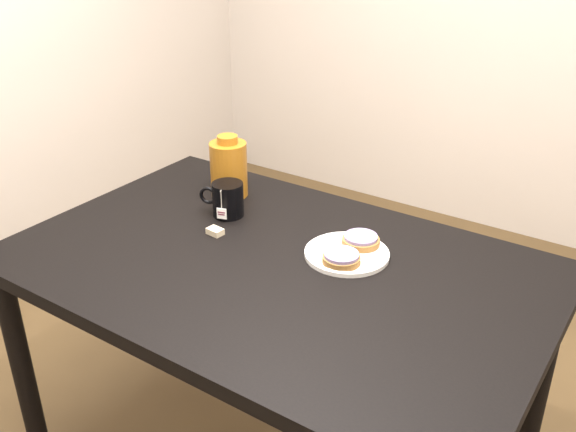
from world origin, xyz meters
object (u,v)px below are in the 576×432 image
(table, at_px, (275,288))
(mug, at_px, (227,199))
(bagel_back, at_px, (361,240))
(plate, at_px, (347,253))
(teabag_pouch, at_px, (215,231))
(bagel_front, at_px, (341,258))
(bagel_package, at_px, (229,168))

(table, relative_size, mug, 9.51)
(bagel_back, bearing_deg, plate, -100.45)
(bagel_back, bearing_deg, table, -129.20)
(mug, distance_m, teabag_pouch, 0.13)
(table, relative_size, bagel_back, 9.80)
(bagel_front, xyz_separation_m, bagel_package, (-0.52, 0.19, 0.07))
(bagel_front, relative_size, teabag_pouch, 3.02)
(bagel_front, bearing_deg, teabag_pouch, -173.21)
(mug, distance_m, bagel_package, 0.15)
(table, bearing_deg, bagel_package, 144.01)
(bagel_back, height_order, teabag_pouch, bagel_back)
(plate, distance_m, bagel_back, 0.06)
(bagel_package, bearing_deg, bagel_front, -19.98)
(bagel_front, bearing_deg, mug, 170.73)
(bagel_front, bearing_deg, plate, 104.77)
(bagel_back, distance_m, teabag_pouch, 0.41)
(bagel_front, bearing_deg, bagel_package, 160.02)
(plate, relative_size, mug, 1.53)
(mug, relative_size, teabag_pouch, 3.27)
(bagel_back, bearing_deg, teabag_pouch, -157.34)
(plate, height_order, bagel_front, bagel_front)
(plate, relative_size, bagel_package, 1.13)
(table, distance_m, plate, 0.21)
(table, bearing_deg, teabag_pouch, 172.84)
(teabag_pouch, relative_size, bagel_package, 0.23)
(teabag_pouch, bearing_deg, table, -7.16)
(plate, bearing_deg, mug, 178.00)
(mug, bearing_deg, bagel_front, -26.84)
(teabag_pouch, bearing_deg, bagel_package, 119.92)
(bagel_back, distance_m, bagel_front, 0.11)
(bagel_front, relative_size, mug, 0.92)
(plate, distance_m, mug, 0.42)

